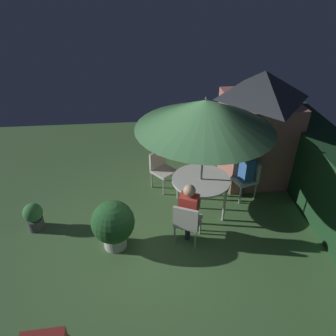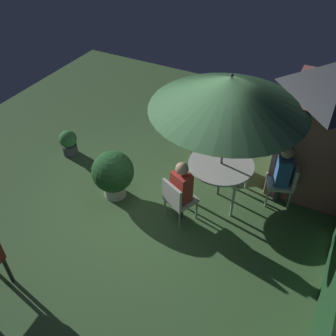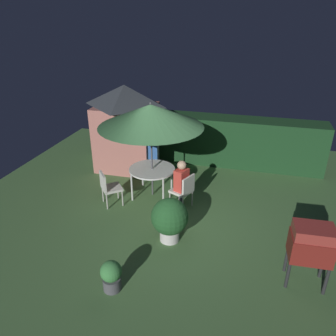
{
  "view_description": "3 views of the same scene",
  "coord_description": "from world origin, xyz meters",
  "px_view_note": "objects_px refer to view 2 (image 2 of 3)",
  "views": [
    {
      "loc": [
        4.47,
        -0.26,
        4.53
      ],
      "look_at": [
        -0.75,
        0.21,
        1.17
      ],
      "focal_mm": 34.52,
      "sensor_mm": 36.0,
      "label": 1
    },
    {
      "loc": [
        4.17,
        2.44,
        5.04
      ],
      "look_at": [
        -0.07,
        0.24,
        1.01
      ],
      "focal_mm": 39.51,
      "sensor_mm": 36.0,
      "label": 2
    },
    {
      "loc": [
        1.47,
        -6.31,
        4.39
      ],
      "look_at": [
        -0.3,
        0.34,
        1.12
      ],
      "focal_mm": 34.55,
      "sensor_mm": 36.0,
      "label": 3
    }
  ],
  "objects_px": {
    "garden_shed": "(328,125)",
    "potted_plant_by_grill": "(69,142)",
    "chair_far_side": "(285,180)",
    "chair_toward_hedge": "(202,138)",
    "patio_table": "(221,166)",
    "potted_plant_by_shed": "(113,173)",
    "person_in_blue": "(283,169)",
    "person_in_red": "(181,185)",
    "patio_umbrella": "(230,93)",
    "chair_near_shed": "(177,198)"
  },
  "relations": [
    {
      "from": "potted_plant_by_grill",
      "to": "chair_toward_hedge",
      "type": "bearing_deg",
      "value": 115.1
    },
    {
      "from": "patio_table",
      "to": "potted_plant_by_shed",
      "type": "xyz_separation_m",
      "value": [
        0.93,
        -1.76,
        -0.16
      ]
    },
    {
      "from": "garden_shed",
      "to": "patio_table",
      "type": "relative_size",
      "value": 2.15
    },
    {
      "from": "chair_toward_hedge",
      "to": "person_in_red",
      "type": "xyz_separation_m",
      "value": [
        1.78,
        0.38,
        0.26
      ]
    },
    {
      "from": "garden_shed",
      "to": "patio_table",
      "type": "xyz_separation_m",
      "value": [
        1.28,
        -1.52,
        -0.61
      ]
    },
    {
      "from": "chair_near_shed",
      "to": "person_in_red",
      "type": "relative_size",
      "value": 0.71
    },
    {
      "from": "person_in_red",
      "to": "person_in_blue",
      "type": "bearing_deg",
      "value": 130.71
    },
    {
      "from": "chair_far_side",
      "to": "chair_toward_hedge",
      "type": "height_order",
      "value": "same"
    },
    {
      "from": "garden_shed",
      "to": "chair_far_side",
      "type": "height_order",
      "value": "garden_shed"
    },
    {
      "from": "patio_umbrella",
      "to": "garden_shed",
      "type": "bearing_deg",
      "value": 130.18
    },
    {
      "from": "chair_far_side",
      "to": "person_in_red",
      "type": "distance_m",
      "value": 1.98
    },
    {
      "from": "chair_far_side",
      "to": "potted_plant_by_shed",
      "type": "relative_size",
      "value": 0.92
    },
    {
      "from": "chair_near_shed",
      "to": "chair_far_side",
      "type": "height_order",
      "value": "same"
    },
    {
      "from": "garden_shed",
      "to": "patio_table",
      "type": "distance_m",
      "value": 2.08
    },
    {
      "from": "person_in_red",
      "to": "person_in_blue",
      "type": "distance_m",
      "value": 1.88
    },
    {
      "from": "chair_near_shed",
      "to": "person_in_blue",
      "type": "height_order",
      "value": "person_in_blue"
    },
    {
      "from": "person_in_red",
      "to": "person_in_blue",
      "type": "relative_size",
      "value": 1.0
    },
    {
      "from": "garden_shed",
      "to": "patio_umbrella",
      "type": "distance_m",
      "value": 2.17
    },
    {
      "from": "garden_shed",
      "to": "chair_far_side",
      "type": "distance_m",
      "value": 1.27
    },
    {
      "from": "patio_umbrella",
      "to": "potted_plant_by_shed",
      "type": "bearing_deg",
      "value": -61.99
    },
    {
      "from": "patio_table",
      "to": "chair_near_shed",
      "type": "relative_size",
      "value": 1.33
    },
    {
      "from": "potted_plant_by_shed",
      "to": "person_in_blue",
      "type": "height_order",
      "value": "person_in_blue"
    },
    {
      "from": "chair_toward_hedge",
      "to": "potted_plant_by_shed",
      "type": "relative_size",
      "value": 0.92
    },
    {
      "from": "patio_umbrella",
      "to": "potted_plant_by_grill",
      "type": "distance_m",
      "value": 3.86
    },
    {
      "from": "patio_table",
      "to": "potted_plant_by_shed",
      "type": "height_order",
      "value": "potted_plant_by_shed"
    },
    {
      "from": "potted_plant_by_grill",
      "to": "patio_umbrella",
      "type": "bearing_deg",
      "value": 95.26
    },
    {
      "from": "chair_near_shed",
      "to": "person_in_red",
      "type": "bearing_deg",
      "value": 156.35
    },
    {
      "from": "potted_plant_by_grill",
      "to": "person_in_blue",
      "type": "xyz_separation_m",
      "value": [
        -0.66,
        4.4,
        0.47
      ]
    },
    {
      "from": "garden_shed",
      "to": "patio_umbrella",
      "type": "relative_size",
      "value": 0.99
    },
    {
      "from": "chair_toward_hedge",
      "to": "potted_plant_by_shed",
      "type": "distance_m",
      "value": 2.1
    },
    {
      "from": "garden_shed",
      "to": "potted_plant_by_shed",
      "type": "xyz_separation_m",
      "value": [
        2.22,
        -3.28,
        -0.77
      ]
    },
    {
      "from": "patio_table",
      "to": "chair_toward_hedge",
      "type": "bearing_deg",
      "value": -140.24
    },
    {
      "from": "potted_plant_by_grill",
      "to": "person_in_blue",
      "type": "bearing_deg",
      "value": 98.55
    },
    {
      "from": "chair_toward_hedge",
      "to": "potted_plant_by_grill",
      "type": "distance_m",
      "value": 2.88
    },
    {
      "from": "garden_shed",
      "to": "potted_plant_by_grill",
      "type": "height_order",
      "value": "garden_shed"
    },
    {
      "from": "potted_plant_by_shed",
      "to": "person_in_red",
      "type": "distance_m",
      "value": 1.4
    },
    {
      "from": "patio_table",
      "to": "patio_umbrella",
      "type": "relative_size",
      "value": 0.46
    },
    {
      "from": "garden_shed",
      "to": "chair_toward_hedge",
      "type": "bearing_deg",
      "value": -80.69
    },
    {
      "from": "patio_table",
      "to": "person_in_red",
      "type": "xyz_separation_m",
      "value": [
        0.87,
        -0.38,
        0.07
      ]
    },
    {
      "from": "potted_plant_by_shed",
      "to": "person_in_blue",
      "type": "bearing_deg",
      "value": 114.7
    },
    {
      "from": "garden_shed",
      "to": "chair_near_shed",
      "type": "distance_m",
      "value": 3.06
    },
    {
      "from": "potted_plant_by_shed",
      "to": "potted_plant_by_grill",
      "type": "xyz_separation_m",
      "value": [
        -0.63,
        -1.6,
        -0.24
      ]
    },
    {
      "from": "chair_toward_hedge",
      "to": "potted_plant_by_shed",
      "type": "xyz_separation_m",
      "value": [
        1.85,
        -1.0,
        0.03
      ]
    },
    {
      "from": "chair_near_shed",
      "to": "chair_toward_hedge",
      "type": "distance_m",
      "value": 1.89
    },
    {
      "from": "potted_plant_by_grill",
      "to": "person_in_blue",
      "type": "distance_m",
      "value": 4.48
    },
    {
      "from": "garden_shed",
      "to": "potted_plant_by_shed",
      "type": "relative_size",
      "value": 2.62
    },
    {
      "from": "garden_shed",
      "to": "chair_far_side",
      "type": "xyz_separation_m",
      "value": [
        0.9,
        -0.4,
        -0.79
      ]
    },
    {
      "from": "patio_table",
      "to": "chair_far_side",
      "type": "height_order",
      "value": "chair_far_side"
    },
    {
      "from": "garden_shed",
      "to": "person_in_red",
      "type": "bearing_deg",
      "value": -41.42
    },
    {
      "from": "garden_shed",
      "to": "chair_near_shed",
      "type": "relative_size",
      "value": 2.87
    }
  ]
}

